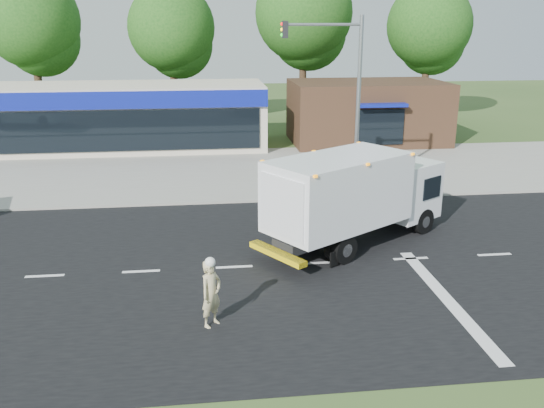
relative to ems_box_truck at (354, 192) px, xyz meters
name	(u,v)px	position (x,y,z in m)	size (l,w,h in m)	color
ground	(324,263)	(-1.38, -1.62, -1.94)	(120.00, 120.00, 0.00)	#385123
road_asphalt	(324,263)	(-1.38, -1.62, -1.93)	(60.00, 14.00, 0.02)	black
sidewalk	(288,193)	(-1.38, 6.58, -1.88)	(60.00, 2.40, 0.12)	gray
parking_apron	(274,165)	(-1.38, 12.38, -1.93)	(60.00, 9.00, 0.02)	gray
lane_markings	(375,278)	(-0.03, -2.97, -1.92)	(55.20, 7.00, 0.01)	silver
ems_box_truck	(354,192)	(0.00, 0.00, 0.00)	(7.62, 6.12, 3.36)	black
emergency_worker	(211,293)	(-5.17, -5.34, -0.99)	(0.78, 0.79, 1.95)	#C6B584
retail_strip_mall	(122,116)	(-10.38, 18.31, 0.07)	(18.00, 6.20, 4.00)	beige
brown_storefront	(367,112)	(5.62, 18.36, 0.06)	(10.00, 6.70, 4.00)	#382316
traffic_signal_pole	(344,88)	(0.97, 5.98, 2.98)	(3.51, 0.25, 8.00)	gray
background_trees	(240,27)	(-2.23, 26.54, 5.44)	(36.77, 7.39, 12.10)	#332114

